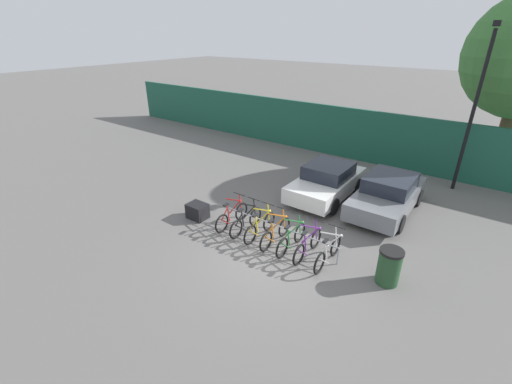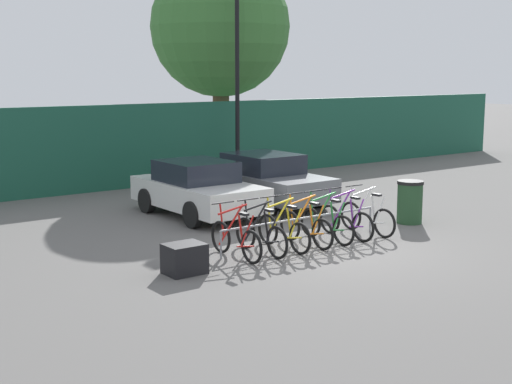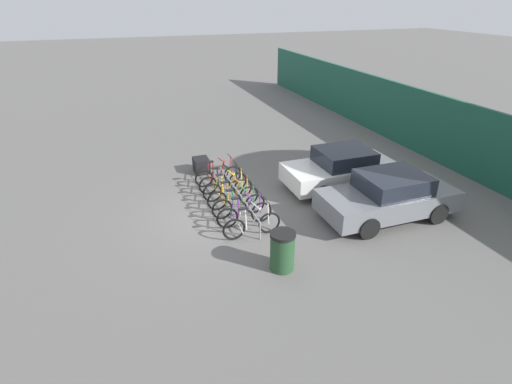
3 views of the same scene
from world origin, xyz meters
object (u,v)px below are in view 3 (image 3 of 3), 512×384
Objects in this scene: bicycle_white at (252,224)px; bicycle_black at (223,182)px; bike_rack at (238,193)px; bicycle_green at (239,205)px; bicycle_orange at (233,197)px; car_grey at (388,196)px; trash_bin at (282,251)px; cargo_crate at (201,165)px; bicycle_red at (218,175)px; bicycle_purple at (245,214)px; car_white at (341,169)px; bicycle_yellow at (228,189)px.

bicycle_black is at bearing -178.88° from bicycle_white.
bicycle_green is at bearing -14.49° from bike_rack.
bicycle_black is at bearing -176.06° from bicycle_orange.
car_grey reaches higher than bicycle_green.
bicycle_white is (1.80, -0.15, -0.11)m from bike_rack.
bicycle_orange is (-0.01, -0.15, -0.11)m from bike_rack.
cargo_crate is (-6.60, -0.53, -0.24)m from trash_bin.
bicycle_red and bicycle_green have the same top height.
bicycle_orange and bicycle_purple have the same top height.
bicycle_purple is 0.66m from bicycle_white.
bicycle_red and bicycle_purple have the same top height.
bicycle_green is 0.44× the size of car_white.
bicycle_red and bicycle_black have the same top height.
bicycle_purple is at bearing -2.47° from bicycle_green.
bike_rack is at bearing 8.40° from cargo_crate.
trash_bin is at bearing -71.93° from car_grey.
cargo_crate is at bearing -175.42° from trash_bin.
trash_bin is at bearing 1.05° from bike_rack.
bicycle_purple is at bearing 3.94° from bicycle_orange.
bicycle_black is at bearing -172.86° from bike_rack.
bicycle_green is at bearing -3.14° from bicycle_black.
bicycle_orange is 2.44× the size of cargo_crate.
bicycle_orange reaches higher than bike_rack.
bicycle_black is at bearing 179.66° from bicycle_purple.
bicycle_black reaches higher than trash_bin.
bicycle_black is 4.12m from car_white.
bicycle_yellow is at bearing -177.01° from trash_bin.
bicycle_yellow and bicycle_green have the same top height.
bicycle_purple is at bearing -174.75° from trash_bin.
bike_rack is at bearing 16.73° from bicycle_yellow.
car_grey reaches higher than trash_bin.
bicycle_orange and bicycle_green have the same top height.
bicycle_purple is 0.41× the size of car_grey.
bicycle_purple is at bearing -3.14° from bicycle_black.
bicycle_red is 2.38m from bicycle_green.
car_grey reaches higher than bike_rack.
bicycle_black is at bearing -127.99° from car_grey.
bicycle_yellow is at bearing -2.33° from bicycle_red.
bike_rack is 2.42× the size of bicycle_red.
car_grey reaches higher than bicycle_black.
bicycle_orange is 1.81m from bicycle_white.
bicycle_yellow is 0.60m from bicycle_orange.
bicycle_black is (-1.19, -0.15, -0.11)m from bike_rack.
bicycle_white reaches higher than bike_rack.
bicycle_green is at bearing -2.33° from bicycle_red.
bicycle_white is at bearing 3.66° from cargo_crate.
bicycle_green is 3.74m from cargo_crate.
car_white is at bearing 92.80° from bike_rack.
bike_rack is 1.81m from bicycle_red.
bicycle_white is at bearing 3.94° from bicycle_orange.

